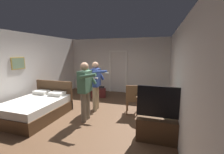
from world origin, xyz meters
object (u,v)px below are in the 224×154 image
Objects in this scene: person_striped_shirt at (96,82)px; suitcase_dark at (99,91)px; laptop at (145,95)px; person_blue_shirt at (85,87)px; tv_flatscreen at (164,126)px; side_table at (146,104)px; wooden_chair at (132,98)px; bottle_on_table at (151,94)px; bed at (37,107)px; suitcase_small at (99,93)px.

suitcase_dark is at bearing 109.26° from person_striped_shirt.
person_blue_shirt reaches higher than laptop.
tv_flatscreen is 1.85× the size of side_table.
laptop is at bearing -55.72° from suitcase_dark.
bottle_on_table is at bearing -25.81° from wooden_chair.
wooden_chair is (-0.96, 1.36, 0.17)m from tv_flatscreen.
person_striped_shirt reaches higher than laptop.
side_table is at bearing -6.89° from person_striped_shirt.
tv_flatscreen reaches higher than side_table.
side_table is at bearing 150.26° from bottle_on_table.
bottle_on_table reaches higher than laptop.
person_striped_shirt is at bearing 179.95° from wooden_chair.
person_blue_shirt is at bearing -144.52° from wooden_chair.
wooden_chair is 1.38m from person_striped_shirt.
tv_flatscreen is 1.21m from bottle_on_table.
person_blue_shirt is (-1.71, -0.68, 0.56)m from side_table.
person_striped_shirt is at bearing 93.39° from person_blue_shirt.
wooden_chair is at bearing -57.72° from suitcase_dark.
bottle_on_table is at bearing 13.78° from bed.
tv_flatscreen is (3.81, -0.22, 0.07)m from bed.
person_striped_shirt is 2.69× the size of suitcase_small.
bottle_on_table is at bearing -12.24° from laptop.
tv_flatscreen is at bearing -66.54° from side_table.
bed is 1.10× the size of person_blue_shirt.
wooden_chair is 2.66m from suitcase_dark.
side_table is at bearing 15.63° from bed.
person_blue_shirt is 2.75× the size of suitcase_small.
bed reaches higher than wooden_chair.
person_striped_shirt reaches higher than bottle_on_table.
wooden_chair reaches higher than laptop.
tv_flatscreen is 4.28m from suitcase_dark.
laptop reaches higher than suitcase_small.
side_table is 1.85m from person_striped_shirt.
suitcase_small is at bearing -85.64° from suitcase_dark.
wooden_chair is (-0.60, 0.29, -0.27)m from bottle_on_table.
side_table is 1.47× the size of suitcase_dark.
laptop is 1.82m from person_blue_shirt.
tv_flatscreen is 1.25m from side_table.
wooden_chair is 2.07× the size of suitcase_dark.
tv_flatscreen reaches higher than suitcase_small.
bed is at bearing -143.61° from person_striped_shirt.
bed is 2.77m from suitcase_small.
side_table is 2.80m from suitcase_small.
wooden_chair reaches higher than suitcase_dark.
suitcase_dark is at bearing 140.48° from bottle_on_table.
bottle_on_table is 0.72m from wooden_chair.
wooden_chair is (-0.43, 0.26, -0.21)m from laptop.
bed reaches higher than suitcase_small.
laptop is 1.16× the size of bottle_on_table.
tv_flatscreen is 2.71× the size of suitcase_dark.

